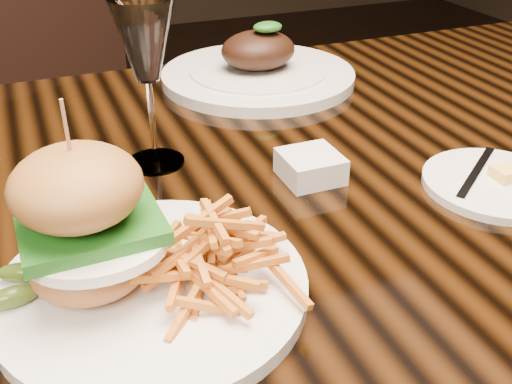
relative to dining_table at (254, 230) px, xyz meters
name	(u,v)px	position (x,y,z in m)	size (l,w,h in m)	color
dining_table	(254,230)	(0.00, 0.00, 0.00)	(1.60, 0.90, 0.75)	black
burger_plate	(142,250)	(-0.17, -0.17, 0.13)	(0.27, 0.27, 0.19)	silver
side_saucer	(496,183)	(0.25, -0.13, 0.08)	(0.17, 0.17, 0.02)	silver
ramekin	(310,166)	(0.06, -0.03, 0.09)	(0.07, 0.07, 0.03)	silver
wine_glass	(145,46)	(-0.10, 0.08, 0.23)	(0.07, 0.07, 0.20)	white
far_dish	(258,70)	(0.13, 0.31, 0.10)	(0.32, 0.32, 0.10)	silver
chair_far	(74,101)	(-0.13, 0.88, -0.13)	(0.61, 0.61, 0.95)	black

